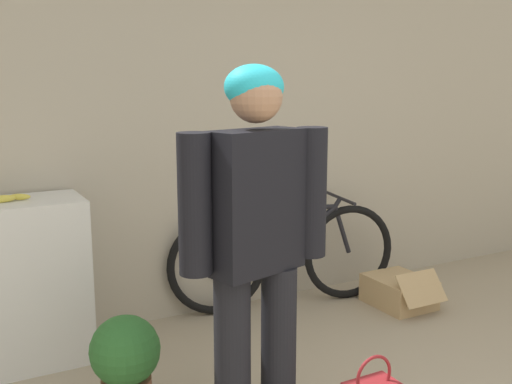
# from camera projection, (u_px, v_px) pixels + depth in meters

# --- Properties ---
(wall_back) EXTENTS (8.00, 0.07, 2.60)m
(wall_back) POSITION_uv_depth(u_px,v_px,m) (186.00, 129.00, 4.04)
(wall_back) COLOR #B7AD99
(wall_back) RESTS_ON ground_plane
(side_shelf) EXTENTS (0.72, 0.44, 0.96)m
(side_shelf) POSITION_uv_depth(u_px,v_px,m) (21.00, 283.00, 3.42)
(side_shelf) COLOR white
(side_shelf) RESTS_ON ground_plane
(person) EXTENTS (0.70, 0.29, 1.69)m
(person) POSITION_uv_depth(u_px,v_px,m) (256.00, 235.00, 2.56)
(person) COLOR black
(person) RESTS_ON ground_plane
(bicycle) EXTENTS (1.71, 0.48, 0.79)m
(bicycle) POSITION_uv_depth(u_px,v_px,m) (285.00, 256.00, 4.32)
(bicycle) COLOR black
(bicycle) RESTS_ON ground_plane
(banana) EXTENTS (0.31, 0.09, 0.04)m
(banana) POSITION_uv_depth(u_px,v_px,m) (1.00, 199.00, 3.29)
(banana) COLOR #EAD64C
(banana) RESTS_ON side_shelf
(cardboard_box) EXTENTS (0.38, 0.53, 0.30)m
(cardboard_box) POSITION_uv_depth(u_px,v_px,m) (399.00, 291.00, 4.37)
(cardboard_box) COLOR tan
(cardboard_box) RESTS_ON ground_plane
(potted_plant) EXTENTS (0.34, 0.34, 0.51)m
(potted_plant) POSITION_uv_depth(u_px,v_px,m) (125.00, 361.00, 2.91)
(potted_plant) COLOR brown
(potted_plant) RESTS_ON ground_plane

